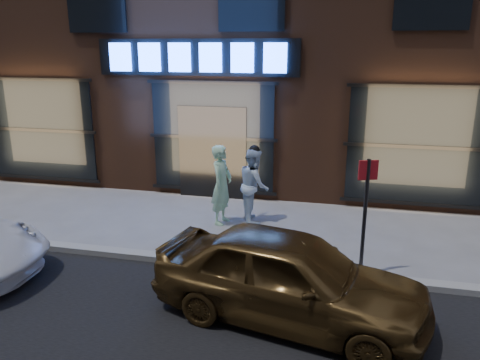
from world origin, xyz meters
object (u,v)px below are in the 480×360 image
Objects in this scene: man_cap at (254,185)px; gold_sedan at (289,277)px; sign_post at (365,207)px; man_bowtie at (222,185)px.

gold_sedan is (1.29, -3.87, -0.17)m from man_cap.
man_cap is 0.42× the size of gold_sedan.
gold_sedan is 1.90× the size of sign_post.
sign_post is at bearing -113.36° from man_bowtie.
man_bowtie is 0.75m from man_cap.
man_bowtie is 3.58m from sign_post.
man_cap is at bearing 116.03° from sign_post.
man_bowtie reaches higher than man_cap.
sign_post reaches higher than man_bowtie.
sign_post is (2.36, -2.21, 0.42)m from man_cap.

